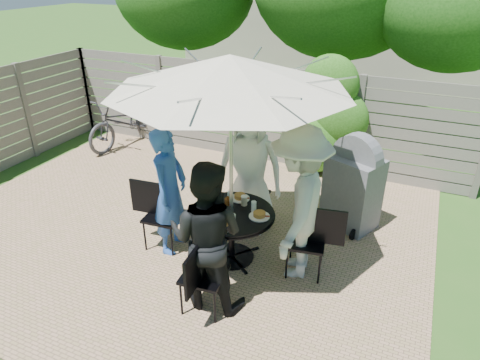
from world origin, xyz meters
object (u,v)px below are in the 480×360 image
at_px(chair_left, 164,228).
at_px(plate_back, 240,197).
at_px(plate_front, 222,226).
at_px(person_right, 299,204).
at_px(bbq_grill, 353,186).
at_px(person_back, 250,167).
at_px(glass_back, 230,196).
at_px(coffee_cup, 244,201).
at_px(chair_back, 252,205).
at_px(plate_right, 259,215).
at_px(glass_front, 233,220).
at_px(chair_front, 204,289).
at_px(glass_right, 254,207).
at_px(syrup_jug, 228,204).
at_px(patio_table, 232,227).
at_px(chair_right, 306,254).
at_px(umbrella, 230,73).
at_px(person_left, 170,192).
at_px(bicycle, 125,121).
at_px(plate_left, 204,206).
at_px(person_front, 207,237).

xyz_separation_m(chair_left, plate_back, (0.92, 0.47, 0.44)).
bearing_deg(plate_back, plate_front, -83.25).
xyz_separation_m(person_right, bbq_grill, (0.42, 1.34, -0.31)).
relative_size(person_back, glass_back, 13.74).
height_order(coffee_cup, bbq_grill, bbq_grill).
relative_size(chair_back, plate_right, 3.53).
relative_size(plate_front, glass_front, 1.86).
bearing_deg(chair_left, chair_front, -43.59).
xyz_separation_m(chair_left, glass_right, (1.20, 0.25, 0.49)).
relative_size(person_right, syrup_jug, 12.05).
xyz_separation_m(chair_front, person_right, (0.71, 1.06, 0.68)).
height_order(patio_table, chair_right, chair_right).
height_order(umbrella, person_left, umbrella).
height_order(chair_left, glass_right, chair_left).
height_order(chair_front, glass_front, chair_front).
height_order(person_left, person_right, person_right).
xyz_separation_m(umbrella, person_back, (-0.10, 0.82, -1.48)).
bearing_deg(plate_back, chair_right, -13.64).
xyz_separation_m(chair_right, glass_back, (-1.09, 0.13, 0.49)).
bearing_deg(bicycle, plate_back, -24.99).
relative_size(plate_left, bicycle, 0.13).
height_order(plate_right, glass_right, glass_right).
bearing_deg(plate_front, patio_table, 96.75).
bearing_deg(person_left, plate_left, -90.00).
bearing_deg(glass_right, glass_front, -106.25).
distance_m(umbrella, chair_back, 2.37).
distance_m(glass_back, syrup_jug, 0.21).
xyz_separation_m(person_back, plate_right, (0.46, -0.78, -0.23)).
height_order(chair_front, plate_front, chair_front).
distance_m(chair_right, plate_front, 1.12).
relative_size(plate_front, bbq_grill, 0.18).
bearing_deg(bbq_grill, glass_right, -104.34).
bearing_deg(plate_right, person_right, 6.75).
relative_size(person_front, glass_right, 12.54).
distance_m(person_front, plate_front, 0.49).
height_order(chair_back, plate_front, chair_back).
height_order(patio_table, coffee_cup, coffee_cup).
bearing_deg(chair_back, syrup_jug, 2.32).
height_order(plate_back, bicycle, bicycle).
bearing_deg(bicycle, plate_right, -25.59).
distance_m(person_front, chair_right, 1.41).
height_order(chair_right, person_right, person_right).
bearing_deg(person_left, chair_right, -89.97).
distance_m(person_right, plate_left, 1.21).
height_order(person_back, person_right, person_right).
xyz_separation_m(plate_front, glass_right, (0.20, 0.49, 0.05)).
distance_m(umbrella, glass_right, 1.69).
height_order(glass_back, coffee_cup, glass_back).
distance_m(plate_back, coffee_cup, 0.18).
height_order(patio_table, person_front, person_front).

